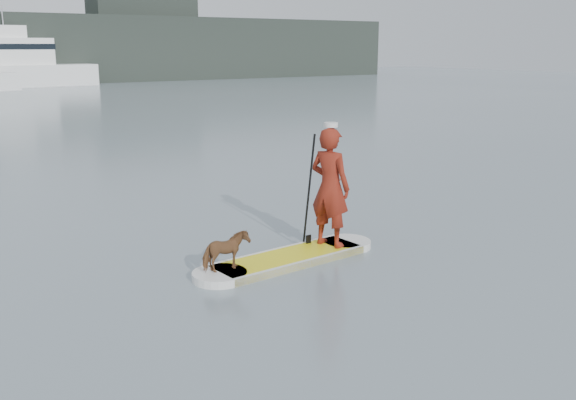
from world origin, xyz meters
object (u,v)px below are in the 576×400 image
paddleboard (288,259)px  dog (226,251)px  motor_yacht_a (22,64)px  paddler (330,187)px

paddleboard → dog: 1.19m
motor_yacht_a → paddler: bearing=-102.4°
paddleboard → motor_yacht_a: (6.23, 48.79, 1.75)m
paddleboard → motor_yacht_a: 49.21m
paddler → dog: paddler is taller
paddleboard → dog: (-1.13, -0.09, 0.35)m
paddler → motor_yacht_a: motor_yacht_a is taller
paddleboard → paddler: bearing=0.0°
paddler → motor_yacht_a: bearing=-24.9°
paddleboard → paddler: (0.85, 0.07, 1.02)m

